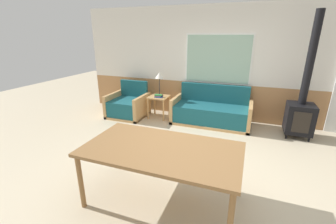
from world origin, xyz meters
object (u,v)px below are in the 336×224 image
at_px(couch, 211,113).
at_px(table_lamp, 159,77).
at_px(dining_table, 162,153).
at_px(side_table, 159,100).
at_px(armchair, 128,106).
at_px(wood_stove, 301,107).

relative_size(couch, table_lamp, 3.09).
height_order(table_lamp, dining_table, table_lamp).
distance_m(side_table, table_lamp, 0.59).
bearing_deg(armchair, wood_stove, -7.92).
xyz_separation_m(side_table, dining_table, (1.23, -2.83, 0.24)).
distance_m(armchair, wood_stove, 3.96).
distance_m(table_lamp, wood_stove, 3.19).
relative_size(couch, armchair, 1.97).
relative_size(couch, dining_table, 0.97).
relative_size(side_table, wood_stove, 0.23).
bearing_deg(side_table, armchair, -166.87).
height_order(couch, dining_table, couch).
distance_m(couch, wood_stove, 1.86).
bearing_deg(wood_stove, side_table, 179.40).
bearing_deg(couch, dining_table, -91.96).
xyz_separation_m(armchair, wood_stove, (3.94, 0.15, 0.37)).
distance_m(armchair, side_table, 0.83).
xyz_separation_m(dining_table, wood_stove, (1.93, 2.79, -0.06)).
bearing_deg(dining_table, table_lamp, 113.07).
bearing_deg(dining_table, couch, 88.04).
distance_m(table_lamp, dining_table, 3.18).
bearing_deg(side_table, dining_table, -66.51).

